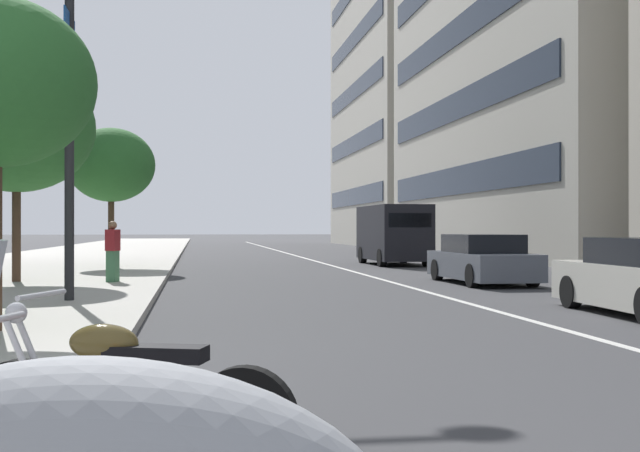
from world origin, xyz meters
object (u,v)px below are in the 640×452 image
object	(u,v)px
street_tree_near_plaza_corner	(17,127)
street_tree_by_lamp_post	(111,165)
delivery_van_ahead	(393,233)
street_lamp_with_banners	(85,22)
car_mid_block_traffic	(482,260)
motorcycle_nearest_camera	(126,401)
pedestrian_on_plaza	(113,251)
motorcycle_mid_row	(103,452)

from	to	relation	value
street_tree_near_plaza_corner	street_tree_by_lamp_post	distance (m)	8.26
delivery_van_ahead	street_lamp_with_banners	xyz separation A→B (m)	(-17.39, 10.25, 4.16)
car_mid_block_traffic	street_tree_near_plaza_corner	distance (m)	12.88
street_tree_by_lamp_post	delivery_van_ahead	bearing A→B (deg)	-73.05
motorcycle_nearest_camera	delivery_van_ahead	distance (m)	29.64
street_tree_near_plaza_corner	car_mid_block_traffic	bearing A→B (deg)	-91.52
street_lamp_with_banners	pedestrian_on_plaza	xyz separation A→B (m)	(5.46, 0.02, -4.55)
motorcycle_nearest_camera	delivery_van_ahead	size ratio (longest dim) A/B	0.40
car_mid_block_traffic	street_tree_near_plaza_corner	world-z (taller)	street_tree_near_plaza_corner
street_lamp_with_banners	street_tree_near_plaza_corner	distance (m)	6.53
street_tree_near_plaza_corner	motorcycle_mid_row	bearing A→B (deg)	-167.10
motorcycle_mid_row	car_mid_block_traffic	size ratio (longest dim) A/B	0.45
motorcycle_nearest_camera	street_lamp_with_banners	world-z (taller)	street_lamp_with_banners
pedestrian_on_plaza	motorcycle_nearest_camera	bearing A→B (deg)	112.74
motorcycle_nearest_camera	street_tree_near_plaza_corner	xyz separation A→B (m)	(16.85, 4.15, 3.71)
delivery_van_ahead	street_tree_near_plaza_corner	xyz separation A→B (m)	(-11.50, 12.73, 2.81)
car_mid_block_traffic	street_tree_by_lamp_post	xyz separation A→B (m)	(8.43, 10.82, 3.14)
street_lamp_with_banners	street_tree_by_lamp_post	xyz separation A→B (m)	(13.99, 0.90, -1.70)
delivery_van_ahead	street_tree_near_plaza_corner	distance (m)	17.39
street_tree_by_lamp_post	car_mid_block_traffic	bearing A→B (deg)	-127.94
delivery_van_ahead	pedestrian_on_plaza	world-z (taller)	delivery_van_ahead
motorcycle_nearest_camera	delivery_van_ahead	xyz separation A→B (m)	(28.36, -8.58, 0.89)
car_mid_block_traffic	delivery_van_ahead	bearing A→B (deg)	-2.19
motorcycle_mid_row	motorcycle_nearest_camera	distance (m)	1.23
car_mid_block_traffic	pedestrian_on_plaza	world-z (taller)	pedestrian_on_plaza
motorcycle_nearest_camera	street_lamp_with_banners	bearing A→B (deg)	-63.14
street_lamp_with_banners	street_tree_near_plaza_corner	size ratio (longest dim) A/B	1.59
car_mid_block_traffic	street_lamp_with_banners	size ratio (longest dim) A/B	0.51
car_mid_block_traffic	pedestrian_on_plaza	distance (m)	9.93
car_mid_block_traffic	pedestrian_on_plaza	xyz separation A→B (m)	(-0.10, 9.93, 0.29)
pedestrian_on_plaza	delivery_van_ahead	bearing A→B (deg)	-113.84
delivery_van_ahead	street_tree_by_lamp_post	distance (m)	11.92
motorcycle_nearest_camera	street_tree_near_plaza_corner	world-z (taller)	street_tree_near_plaza_corner
pedestrian_on_plaza	street_lamp_with_banners	bearing A→B (deg)	107.03
street_lamp_with_banners	car_mid_block_traffic	bearing A→B (deg)	-60.72
motorcycle_nearest_camera	pedestrian_on_plaza	distance (m)	16.52
motorcycle_mid_row	street_tree_near_plaza_corner	distance (m)	18.91
car_mid_block_traffic	street_tree_by_lamp_post	size ratio (longest dim) A/B	0.93
pedestrian_on_plaza	street_tree_near_plaza_corner	bearing A→B (deg)	7.00
motorcycle_mid_row	street_lamp_with_banners	bearing A→B (deg)	-67.72
motorcycle_nearest_camera	car_mid_block_traffic	xyz separation A→B (m)	(16.52, -8.24, 0.21)
motorcycle_mid_row	street_tree_by_lamp_post	bearing A→B (deg)	-69.89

